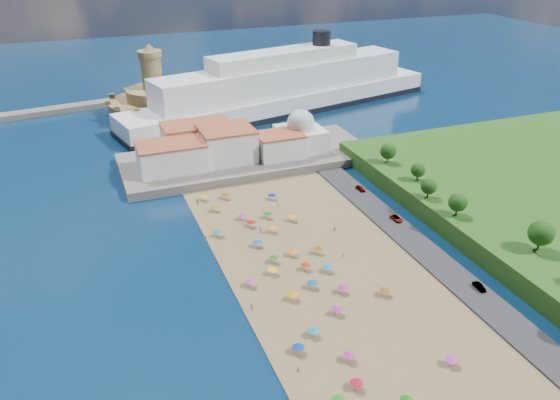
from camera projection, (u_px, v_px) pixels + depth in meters
name	position (u px, v px, depth m)	size (l,w,h in m)	color
ground	(302.00, 274.00, 134.89)	(700.00, 700.00, 0.00)	#071938
terrace	(248.00, 158.00, 198.25)	(90.00, 36.00, 3.00)	#59544C
jetty	(169.00, 136.00, 220.40)	(18.00, 70.00, 2.40)	#59544C
waterfront_buildings	(211.00, 146.00, 191.70)	(57.00, 29.00, 11.00)	silver
domed_building	(301.00, 134.00, 199.71)	(16.00, 16.00, 15.00)	silver
fortress	(155.00, 103.00, 242.93)	(40.00, 40.00, 32.40)	tan
cruise_ship	(284.00, 89.00, 249.49)	(157.78, 56.81, 34.21)	black
beach_parasols	(304.00, 285.00, 127.00)	(31.53, 112.66, 2.20)	gray
beachgoers	(289.00, 263.00, 137.04)	(36.47, 96.61, 1.89)	tan
parked_cars	(400.00, 221.00, 156.39)	(2.12, 61.44, 1.36)	gray
hillside_trees	(498.00, 222.00, 137.32)	(15.93, 104.03, 8.01)	#382314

